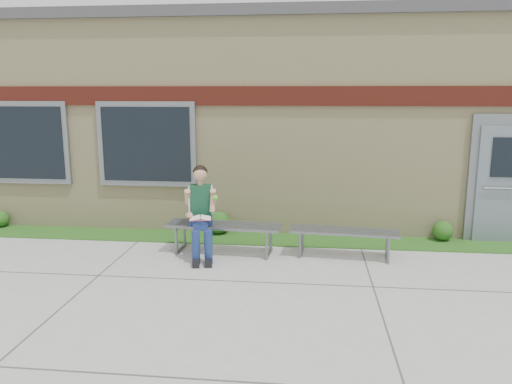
# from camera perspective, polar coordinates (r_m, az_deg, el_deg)

# --- Properties ---
(ground) EXTENTS (80.00, 80.00, 0.00)m
(ground) POSITION_cam_1_polar(r_m,az_deg,el_deg) (6.75, 5.13, -12.02)
(ground) COLOR #9E9E99
(ground) RESTS_ON ground
(grass_strip) EXTENTS (16.00, 0.80, 0.02)m
(grass_strip) POSITION_cam_1_polar(r_m,az_deg,el_deg) (9.19, 5.47, -5.52)
(grass_strip) COLOR #165318
(grass_strip) RESTS_ON ground
(school_building) EXTENTS (16.20, 6.22, 4.20)m
(school_building) POSITION_cam_1_polar(r_m,az_deg,el_deg) (12.20, 5.89, 8.65)
(school_building) COLOR beige
(school_building) RESTS_ON ground
(bench_left) EXTENTS (1.96, 0.68, 0.50)m
(bench_left) POSITION_cam_1_polar(r_m,az_deg,el_deg) (8.42, -3.71, -4.43)
(bench_left) COLOR slate
(bench_left) RESTS_ON ground
(bench_right) EXTENTS (1.79, 0.64, 0.46)m
(bench_right) POSITION_cam_1_polar(r_m,az_deg,el_deg) (8.33, 10.04, -5.00)
(bench_right) COLOR slate
(bench_right) RESTS_ON ground
(girl) EXTENTS (0.59, 0.94, 1.50)m
(girl) POSITION_cam_1_polar(r_m,az_deg,el_deg) (8.17, -6.30, -2.10)
(girl) COLOR navy
(girl) RESTS_ON ground
(shrub_west) EXTENTS (0.32, 0.32, 0.32)m
(shrub_west) POSITION_cam_1_polar(r_m,az_deg,el_deg) (11.21, -27.18, -2.75)
(shrub_west) COLOR #165318
(shrub_west) RESTS_ON grass_strip
(shrub_mid) EXTENTS (0.43, 0.43, 0.43)m
(shrub_mid) POSITION_cam_1_polar(r_m,az_deg,el_deg) (9.52, -4.30, -3.49)
(shrub_mid) COLOR #165318
(shrub_mid) RESTS_ON grass_strip
(shrub_east) EXTENTS (0.36, 0.36, 0.36)m
(shrub_east) POSITION_cam_1_polar(r_m,az_deg,el_deg) (9.69, 20.57, -4.15)
(shrub_east) COLOR #165318
(shrub_east) RESTS_ON grass_strip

